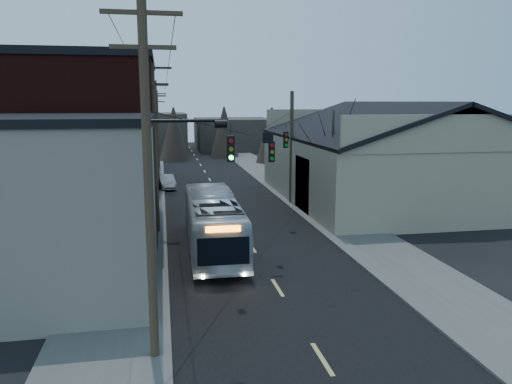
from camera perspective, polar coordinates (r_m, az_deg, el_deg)
road_surface at (r=42.37m, az=-4.29°, el=-0.22°), size 9.00×110.00×0.02m
sidewalk_left at (r=42.16m, az=-13.10°, el=-0.45°), size 4.00×110.00×0.12m
sidewalk_right at (r=43.55m, az=4.24°, el=0.14°), size 4.00×110.00×0.12m
building_clapboard at (r=21.31m, az=-22.43°, el=-1.95°), size 8.00×8.00×7.00m
building_brick at (r=31.99m, az=-20.46°, el=4.76°), size 10.00×12.00×10.00m
building_left_far at (r=47.85m, az=-16.59°, el=4.81°), size 9.00×14.00×7.00m
warehouse at (r=40.74m, az=15.00°, el=2.86°), size 16.16×20.60×7.73m
building_far_left at (r=76.57m, az=-11.79°, el=6.56°), size 10.00×12.00×6.00m
building_far_right at (r=82.39m, az=-2.59°, el=6.67°), size 12.00×14.00×5.00m
bare_tree at (r=33.56m, az=8.70°, el=3.12°), size 0.40×0.40×7.20m
utility_lines at (r=35.69m, az=-8.33°, el=5.74°), size 11.24×45.28×10.50m
bus at (r=26.21m, az=-4.94°, el=-3.46°), size 2.75×10.91×3.02m
parked_car at (r=45.48m, az=-10.19°, el=1.15°), size 1.75×3.87×1.23m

